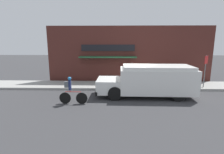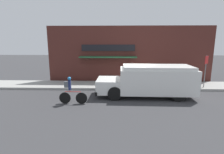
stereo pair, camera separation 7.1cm
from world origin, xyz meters
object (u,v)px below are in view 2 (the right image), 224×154
school_bus (150,80)px  cyclist (71,91)px  stop_sign_post (206,66)px  trash_bin (173,80)px

school_bus → cyclist: size_ratio=3.81×
cyclist → stop_sign_post: 10.21m
school_bus → trash_bin: school_bus is taller
stop_sign_post → trash_bin: 2.64m
school_bus → cyclist: bearing=-161.1°
cyclist → trash_bin: (7.38, 4.27, -0.22)m
school_bus → trash_bin: 3.61m
stop_sign_post → trash_bin: stop_sign_post is taller
cyclist → stop_sign_post: size_ratio=0.68×
trash_bin → cyclist: bearing=-150.0°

